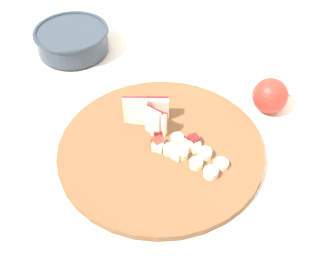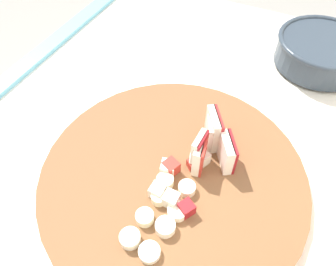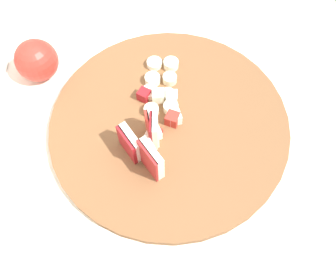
{
  "view_description": "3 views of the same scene",
  "coord_description": "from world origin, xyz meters",
  "px_view_note": "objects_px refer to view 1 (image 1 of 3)",
  "views": [
    {
      "loc": [
        0.26,
        -0.41,
        1.55
      ],
      "look_at": [
        -0.08,
        0.07,
        0.95
      ],
      "focal_mm": 45.88,
      "sensor_mm": 36.0,
      "label": 1
    },
    {
      "loc": [
        0.15,
        0.16,
        1.34
      ],
      "look_at": [
        -0.12,
        0.03,
        0.97
      ],
      "focal_mm": 33.67,
      "sensor_mm": 36.0,
      "label": 2
    },
    {
      "loc": [
        -0.4,
        0.07,
        1.45
      ],
      "look_at": [
        -0.11,
        0.06,
        0.93
      ],
      "focal_mm": 37.9,
      "sensor_mm": 36.0,
      "label": 3
    }
  ],
  "objects_px": {
    "apple_wedge_fan": "(148,114)",
    "whole_apple": "(270,96)",
    "ceramic_bowl": "(72,39)",
    "cutting_board": "(161,149)",
    "apple_dice_pile": "(168,140)",
    "banana_slice_rows": "(195,155)"
  },
  "relations": [
    {
      "from": "cutting_board",
      "to": "banana_slice_rows",
      "type": "bearing_deg",
      "value": 9.9
    },
    {
      "from": "ceramic_bowl",
      "to": "whole_apple",
      "type": "distance_m",
      "value": 0.51
    },
    {
      "from": "apple_dice_pile",
      "to": "cutting_board",
      "type": "bearing_deg",
      "value": -119.62
    },
    {
      "from": "apple_dice_pile",
      "to": "banana_slice_rows",
      "type": "xyz_separation_m",
      "value": [
        0.06,
        -0.0,
        -0.0
      ]
    },
    {
      "from": "apple_wedge_fan",
      "to": "ceramic_bowl",
      "type": "height_order",
      "value": "apple_wedge_fan"
    },
    {
      "from": "apple_wedge_fan",
      "to": "apple_dice_pile",
      "type": "xyz_separation_m",
      "value": [
        0.07,
        -0.02,
        -0.02
      ]
    },
    {
      "from": "whole_apple",
      "to": "cutting_board",
      "type": "bearing_deg",
      "value": -117.13
    },
    {
      "from": "ceramic_bowl",
      "to": "whole_apple",
      "type": "xyz_separation_m",
      "value": [
        0.51,
        0.08,
        0.0
      ]
    },
    {
      "from": "banana_slice_rows",
      "to": "cutting_board",
      "type": "bearing_deg",
      "value": -170.1
    },
    {
      "from": "apple_wedge_fan",
      "to": "banana_slice_rows",
      "type": "relative_size",
      "value": 0.78
    },
    {
      "from": "apple_dice_pile",
      "to": "banana_slice_rows",
      "type": "distance_m",
      "value": 0.06
    },
    {
      "from": "apple_dice_pile",
      "to": "ceramic_bowl",
      "type": "bearing_deg",
      "value": 159.94
    },
    {
      "from": "cutting_board",
      "to": "apple_wedge_fan",
      "type": "xyz_separation_m",
      "value": [
        -0.06,
        0.04,
        0.04
      ]
    },
    {
      "from": "apple_wedge_fan",
      "to": "whole_apple",
      "type": "distance_m",
      "value": 0.27
    },
    {
      "from": "apple_wedge_fan",
      "to": "ceramic_bowl",
      "type": "relative_size",
      "value": 0.55
    },
    {
      "from": "apple_dice_pile",
      "to": "whole_apple",
      "type": "height_order",
      "value": "whole_apple"
    },
    {
      "from": "cutting_board",
      "to": "whole_apple",
      "type": "distance_m",
      "value": 0.27
    },
    {
      "from": "banana_slice_rows",
      "to": "whole_apple",
      "type": "xyz_separation_m",
      "value": [
        0.05,
        0.22,
        0.02
      ]
    },
    {
      "from": "cutting_board",
      "to": "ceramic_bowl",
      "type": "distance_m",
      "value": 0.42
    },
    {
      "from": "apple_dice_pile",
      "to": "whole_apple",
      "type": "relative_size",
      "value": 1.48
    },
    {
      "from": "banana_slice_rows",
      "to": "apple_wedge_fan",
      "type": "bearing_deg",
      "value": 168.88
    },
    {
      "from": "banana_slice_rows",
      "to": "ceramic_bowl",
      "type": "bearing_deg",
      "value": 162.48
    }
  ]
}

